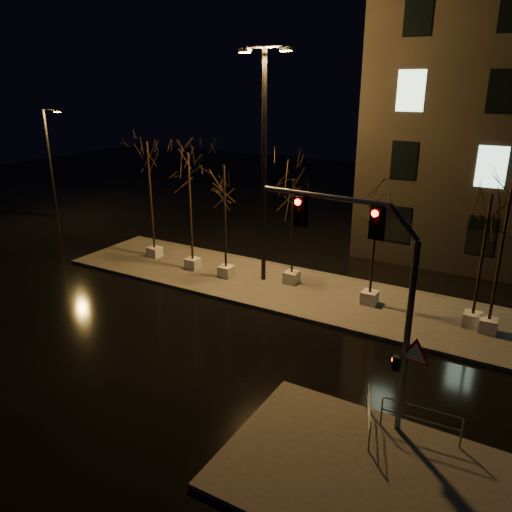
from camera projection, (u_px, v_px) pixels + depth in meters
The scene contains 15 objects.
ground at pixel (201, 341), 18.74m from camera, with size 90.00×90.00×0.00m, color black.
median at pixel (276, 286), 23.62m from camera, with size 22.00×5.00×0.15m, color #4A4842.
sidewalk_corner at pixel (364, 473), 12.32m from camera, with size 7.00×5.00×0.15m, color #4A4842.
tree_0 at pixel (149, 168), 25.70m from camera, with size 1.80×1.80×6.37m.
tree_1 at pixel (189, 180), 24.05m from camera, with size 1.80×1.80×6.03m.
tree_2 at pixel (224, 191), 23.12m from camera, with size 1.80×1.80×5.60m.
tree_3 at pixel (293, 203), 22.49m from camera, with size 1.80×1.80×5.09m.
tree_4 at pixel (376, 224), 20.38m from camera, with size 1.80×1.80×4.71m.
tree_5 at pixel (487, 225), 18.23m from camera, with size 1.80×1.80×5.41m.
tree_6 at pixel (507, 215), 17.59m from camera, with size 1.80×1.80×6.10m.
traffic_signal_mast at pixel (373, 283), 12.97m from camera, with size 5.14×0.49×6.29m.
streetlight_main at pixel (264, 153), 22.21m from camera, with size 2.62×0.53×10.49m.
streetlight_far at pixel (51, 159), 34.53m from camera, with size 1.47×0.49×7.50m.
guard_rail_a at pixel (421, 417), 13.32m from camera, with size 2.12×0.17×0.92m.
guard_rail_b at pixel (369, 411), 13.62m from camera, with size 0.65×1.74×0.87m.
Camera 1 is at (10.11, -13.35, 9.24)m, focal length 35.00 mm.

